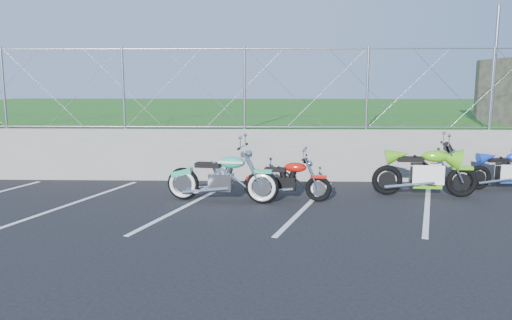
{
  "coord_description": "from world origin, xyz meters",
  "views": [
    {
      "loc": [
        1.62,
        -8.84,
        2.5
      ],
      "look_at": [
        1.34,
        1.3,
        0.87
      ],
      "focal_mm": 35.0,
      "sensor_mm": 36.0,
      "label": 1
    }
  ],
  "objects_px": {
    "cruiser_turquoise": "(223,179)",
    "sportbike_green": "(426,173)",
    "sportbike_blue": "(509,171)",
    "naked_orange": "(288,182)"
  },
  "relations": [
    {
      "from": "naked_orange",
      "to": "sportbike_blue",
      "type": "relative_size",
      "value": 0.98
    },
    {
      "from": "sportbike_green",
      "to": "cruiser_turquoise",
      "type": "bearing_deg",
      "value": -165.31
    },
    {
      "from": "cruiser_turquoise",
      "to": "sportbike_green",
      "type": "bearing_deg",
      "value": 18.21
    },
    {
      "from": "sportbike_green",
      "to": "sportbike_blue",
      "type": "relative_size",
      "value": 1.17
    },
    {
      "from": "cruiser_turquoise",
      "to": "sportbike_blue",
      "type": "xyz_separation_m",
      "value": [
        6.47,
        1.37,
        -0.05
      ]
    },
    {
      "from": "cruiser_turquoise",
      "to": "sportbike_blue",
      "type": "distance_m",
      "value": 6.61
    },
    {
      "from": "cruiser_turquoise",
      "to": "sportbike_green",
      "type": "distance_m",
      "value": 4.39
    },
    {
      "from": "cruiser_turquoise",
      "to": "sportbike_green",
      "type": "xyz_separation_m",
      "value": [
        4.34,
        0.64,
        0.02
      ]
    },
    {
      "from": "naked_orange",
      "to": "sportbike_blue",
      "type": "distance_m",
      "value": 5.26
    },
    {
      "from": "sportbike_green",
      "to": "sportbike_blue",
      "type": "bearing_deg",
      "value": 25.19
    }
  ]
}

